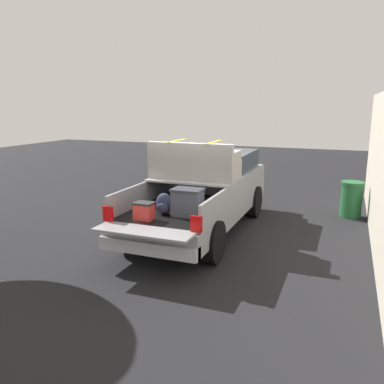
# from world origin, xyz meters

# --- Properties ---
(ground_plane) EXTENTS (40.00, 40.00, 0.00)m
(ground_plane) POSITION_xyz_m (0.00, 0.00, 0.00)
(ground_plane) COLOR black
(pickup_truck) EXTENTS (6.05, 2.06, 2.23)m
(pickup_truck) POSITION_xyz_m (0.36, -0.00, 0.95)
(pickup_truck) COLOR gray
(pickup_truck) RESTS_ON ground_plane
(trash_can) EXTENTS (0.60, 0.60, 0.98)m
(trash_can) POSITION_xyz_m (2.69, -3.37, 0.50)
(trash_can) COLOR #1E592D
(trash_can) RESTS_ON ground_plane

